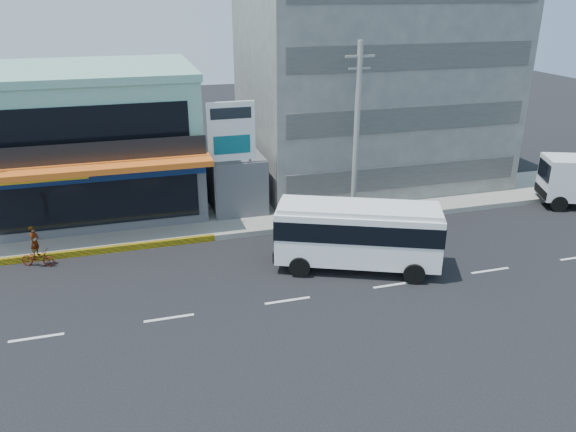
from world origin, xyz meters
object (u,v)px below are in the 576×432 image
object	(u,v)px
satellite_dish	(235,153)
billboard	(231,138)
shop_building	(91,143)
motorcycle_rider	(37,253)
concrete_building	(369,77)
utility_pole_near	(356,134)
sedan	(367,235)
minibus	(358,231)

from	to	relation	value
satellite_dish	billboard	size ratio (longest dim) A/B	0.22
billboard	shop_building	bearing A→B (deg)	147.68
shop_building	motorcycle_rider	distance (m)	8.58
concrete_building	utility_pole_near	xyz separation A→B (m)	(-4.00, -7.60, -1.85)
satellite_dish	motorcycle_rider	bearing A→B (deg)	-156.93
billboard	motorcycle_rider	world-z (taller)	billboard
concrete_building	sedan	size ratio (longest dim) A/B	3.68
billboard	utility_pole_near	world-z (taller)	utility_pole_near
concrete_building	sedan	bearing A→B (deg)	-112.79
billboard	sedan	world-z (taller)	billboard
satellite_dish	minibus	world-z (taller)	satellite_dish
concrete_building	utility_pole_near	distance (m)	8.79
concrete_building	minibus	bearing A→B (deg)	-114.81
billboard	minibus	bearing A→B (deg)	-57.92
shop_building	satellite_dish	bearing A→B (deg)	-20.21
concrete_building	motorcycle_rider	xyz separation A→B (m)	(-20.62, -8.52, -6.32)
utility_pole_near	sedan	size ratio (longest dim) A/B	2.30
shop_building	sedan	bearing A→B (deg)	-36.93
sedan	motorcycle_rider	size ratio (longest dim) A/B	2.11
concrete_building	motorcycle_rider	size ratio (longest dim) A/B	7.78
shop_building	satellite_dish	xyz separation A→B (m)	(8.00, -2.95, -0.42)
shop_building	concrete_building	size ratio (longest dim) A/B	0.77
sedan	minibus	bearing A→B (deg)	167.19
utility_pole_near	billboard	bearing A→B (deg)	164.52
satellite_dish	sedan	distance (m)	9.32
billboard	sedan	bearing A→B (deg)	-42.13
billboard	utility_pole_near	size ratio (longest dim) A/B	0.69
minibus	motorcycle_rider	size ratio (longest dim) A/B	3.87
shop_building	billboard	distance (m)	8.92
utility_pole_near	concrete_building	bearing A→B (deg)	62.24
sedan	billboard	bearing A→B (deg)	70.40
satellite_dish	sedan	world-z (taller)	satellite_dish
concrete_building	billboard	size ratio (longest dim) A/B	2.32
utility_pole_near	minibus	world-z (taller)	utility_pole_near
utility_pole_near	shop_building	bearing A→B (deg)	154.94
shop_building	motorcycle_rider	xyz separation A→B (m)	(-2.62, -7.47, -3.32)
concrete_building	billboard	bearing A→B (deg)	-151.08
satellite_dish	minibus	distance (m)	9.97
minibus	concrete_building	bearing A→B (deg)	65.19
shop_building	utility_pole_near	world-z (taller)	utility_pole_near
minibus	sedan	size ratio (longest dim) A/B	1.83
satellite_dish	motorcycle_rider	xyz separation A→B (m)	(-10.62, -4.52, -2.90)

